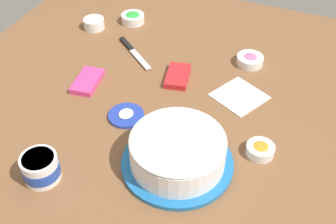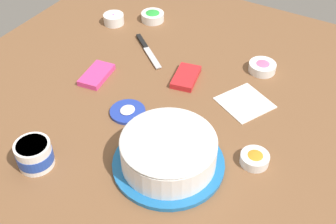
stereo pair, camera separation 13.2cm
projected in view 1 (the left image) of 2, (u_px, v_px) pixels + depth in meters
The scene contains 12 objects.
ground_plane at pixel (164, 100), 1.42m from camera, with size 1.54×1.54×0.00m, color brown.
frosted_cake at pixel (178, 152), 1.18m from camera, with size 0.32×0.32×0.11m.
frosting_tub at pixel (40, 168), 1.15m from camera, with size 0.10×0.10×0.08m.
frosting_tub_lid at pixel (126, 115), 1.36m from camera, with size 0.11×0.11×0.02m.
spreading_knife at pixel (132, 50), 1.63m from camera, with size 0.16×0.20×0.01m.
sprinkle_bowl_orange at pixel (260, 149), 1.23m from camera, with size 0.08×0.08×0.03m.
sprinkle_bowl_green at pixel (133, 18), 1.78m from camera, with size 0.10×0.10×0.04m.
sprinkle_bowl_pink at pixel (250, 60), 1.56m from camera, with size 0.10×0.10×0.03m.
sprinkle_bowl_rainbow at pixel (94, 23), 1.74m from camera, with size 0.08×0.08×0.04m.
candy_box_lower at pixel (179, 76), 1.50m from camera, with size 0.13×0.08×0.02m, color red.
candy_box_upper at pixel (87, 81), 1.48m from camera, with size 0.14×0.08×0.02m, color #E53D8E.
paper_napkin at pixel (239, 96), 1.43m from camera, with size 0.15×0.15×0.01m, color white.
Camera 1 is at (0.99, 0.43, 0.93)m, focal length 45.72 mm.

